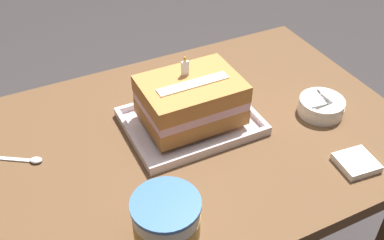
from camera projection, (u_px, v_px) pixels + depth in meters
dining_table at (193, 164)px, 1.19m from camera, size 1.07×0.74×0.69m
foil_tray at (191, 123)px, 1.15m from camera, size 0.32×0.24×0.02m
birthday_cake at (191, 100)px, 1.10m from camera, size 0.24×0.17×0.16m
bowl_stack at (321, 106)px, 1.18m from camera, size 0.12×0.12×0.09m
ice_cream_tub at (167, 224)px, 0.84m from camera, size 0.13×0.13×0.12m
serving_spoon_near_tray at (25, 160)px, 1.05m from camera, size 0.14×0.10×0.01m
napkin_pile at (356, 163)px, 1.04m from camera, size 0.09×0.09×0.02m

